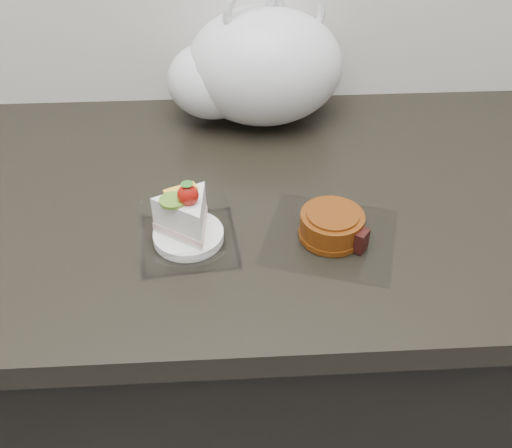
{
  "coord_description": "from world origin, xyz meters",
  "views": [
    {
      "loc": [
        0.06,
        0.97,
        1.43
      ],
      "look_at": [
        0.09,
        1.56,
        0.94
      ],
      "focal_mm": 40.0,
      "sensor_mm": 36.0,
      "label": 1
    }
  ],
  "objects": [
    {
      "name": "mooncake_wrap",
      "position": [
        0.2,
        1.57,
        0.92
      ],
      "size": [
        0.22,
        0.21,
        0.04
      ],
      "rotation": [
        0.0,
        0.0,
        -0.13
      ],
      "color": "white",
      "rests_on": "counter"
    },
    {
      "name": "counter",
      "position": [
        0.0,
        1.69,
        0.45
      ],
      "size": [
        2.04,
        0.64,
        0.9
      ],
      "color": "black",
      "rests_on": "ground"
    },
    {
      "name": "cake_tray",
      "position": [
        -0.0,
        1.57,
        0.93
      ],
      "size": [
        0.15,
        0.15,
        0.11
      ],
      "rotation": [
        0.0,
        0.0,
        0.11
      ],
      "color": "white",
      "rests_on": "counter"
    },
    {
      "name": "plastic_bag",
      "position": [
        0.11,
        1.91,
        1.0
      ],
      "size": [
        0.35,
        0.27,
        0.25
      ],
      "rotation": [
        0.0,
        0.0,
        0.23
      ],
      "color": "white",
      "rests_on": "counter"
    }
  ]
}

